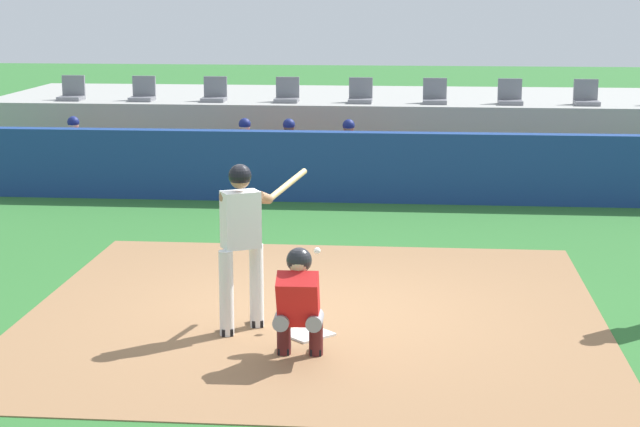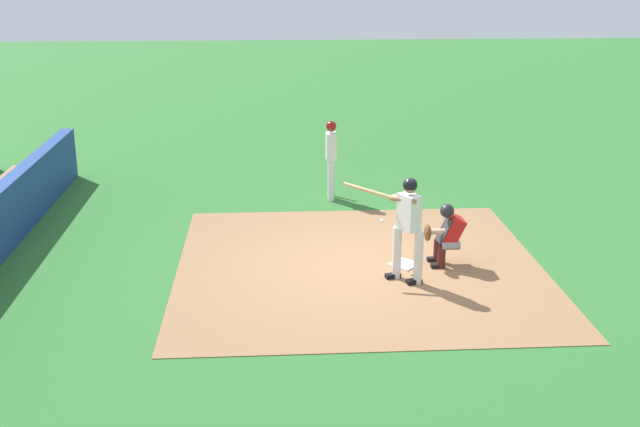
% 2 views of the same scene
% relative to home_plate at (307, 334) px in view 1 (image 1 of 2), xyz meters
% --- Properties ---
extents(ground_plane, '(80.00, 80.00, 0.00)m').
position_rel_home_plate_xyz_m(ground_plane, '(0.00, 0.80, -0.02)').
color(ground_plane, '#2D6B2D').
extents(dirt_infield, '(6.40, 6.40, 0.01)m').
position_rel_home_plate_xyz_m(dirt_infield, '(0.00, 0.80, -0.02)').
color(dirt_infield, '#936B47').
rests_on(dirt_infield, ground).
extents(home_plate, '(0.62, 0.62, 0.02)m').
position_rel_home_plate_xyz_m(home_plate, '(0.00, 0.00, 0.00)').
color(home_plate, white).
rests_on(home_plate, dirt_infield).
extents(batter_at_plate, '(0.83, 1.29, 1.80)m').
position_rel_home_plate_xyz_m(batter_at_plate, '(-0.68, 0.10, 1.01)').
color(batter_at_plate, silver).
rests_on(batter_at_plate, ground).
extents(catcher_crouched, '(0.49, 1.48, 1.13)m').
position_rel_home_plate_xyz_m(catcher_crouched, '(-0.01, -0.71, 0.59)').
color(catcher_crouched, gray).
rests_on(catcher_crouched, ground).
extents(dugout_wall, '(13.00, 0.30, 1.20)m').
position_rel_home_plate_xyz_m(dugout_wall, '(0.00, 7.30, 0.58)').
color(dugout_wall, navy).
rests_on(dugout_wall, ground).
extents(dugout_bench, '(11.80, 0.44, 0.45)m').
position_rel_home_plate_xyz_m(dugout_bench, '(0.00, 8.30, 0.20)').
color(dugout_bench, olive).
rests_on(dugout_bench, ground).
extents(dugout_player_0, '(0.49, 0.70, 1.30)m').
position_rel_home_plate_xyz_m(dugout_player_0, '(-5.15, 8.14, 0.65)').
color(dugout_player_0, '#939399').
rests_on(dugout_player_0, ground).
extents(dugout_player_1, '(0.49, 0.70, 1.30)m').
position_rel_home_plate_xyz_m(dugout_player_1, '(-1.98, 8.14, 0.65)').
color(dugout_player_1, '#939399').
rests_on(dugout_player_1, ground).
extents(dugout_player_2, '(0.49, 0.70, 1.30)m').
position_rel_home_plate_xyz_m(dugout_player_2, '(-1.18, 8.14, 0.65)').
color(dugout_player_2, '#939399').
rests_on(dugout_player_2, ground).
extents(dugout_player_3, '(0.49, 0.70, 1.30)m').
position_rel_home_plate_xyz_m(dugout_player_3, '(-0.10, 8.14, 0.65)').
color(dugout_player_3, '#939399').
rests_on(dugout_player_3, ground).
extents(stands_platform, '(15.00, 4.40, 1.40)m').
position_rel_home_plate_xyz_m(stands_platform, '(0.00, 11.70, 0.68)').
color(stands_platform, '#9E9E99').
rests_on(stands_platform, ground).
extents(stadium_seat_0, '(0.46, 0.46, 0.48)m').
position_rel_home_plate_xyz_m(stadium_seat_0, '(-5.78, 10.18, 1.51)').
color(stadium_seat_0, slate).
rests_on(stadium_seat_0, stands_platform).
extents(stadium_seat_1, '(0.46, 0.46, 0.48)m').
position_rel_home_plate_xyz_m(stadium_seat_1, '(-4.33, 10.18, 1.51)').
color(stadium_seat_1, slate).
rests_on(stadium_seat_1, stands_platform).
extents(stadium_seat_2, '(0.46, 0.46, 0.48)m').
position_rel_home_plate_xyz_m(stadium_seat_2, '(-2.89, 10.18, 1.51)').
color(stadium_seat_2, slate).
rests_on(stadium_seat_2, stands_platform).
extents(stadium_seat_3, '(0.46, 0.46, 0.48)m').
position_rel_home_plate_xyz_m(stadium_seat_3, '(-1.44, 10.18, 1.51)').
color(stadium_seat_3, slate).
rests_on(stadium_seat_3, stands_platform).
extents(stadium_seat_4, '(0.46, 0.46, 0.48)m').
position_rel_home_plate_xyz_m(stadium_seat_4, '(0.00, 10.18, 1.51)').
color(stadium_seat_4, slate).
rests_on(stadium_seat_4, stands_platform).
extents(stadium_seat_5, '(0.46, 0.46, 0.48)m').
position_rel_home_plate_xyz_m(stadium_seat_5, '(1.44, 10.18, 1.51)').
color(stadium_seat_5, slate).
rests_on(stadium_seat_5, stands_platform).
extents(stadium_seat_6, '(0.46, 0.46, 0.48)m').
position_rel_home_plate_xyz_m(stadium_seat_6, '(2.89, 10.18, 1.51)').
color(stadium_seat_6, slate).
rests_on(stadium_seat_6, stands_platform).
extents(stadium_seat_7, '(0.46, 0.46, 0.48)m').
position_rel_home_plate_xyz_m(stadium_seat_7, '(4.33, 10.18, 1.51)').
color(stadium_seat_7, slate).
rests_on(stadium_seat_7, stands_platform).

